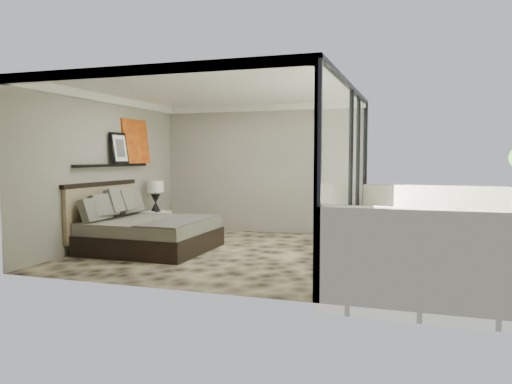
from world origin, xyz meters
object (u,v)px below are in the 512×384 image
(nightstand, at_px, (155,224))
(lounger, at_px, (396,241))
(bed, at_px, (146,231))
(table_lamp, at_px, (156,192))
(ottoman, at_px, (459,238))

(nightstand, relative_size, lounger, 0.26)
(bed, xyz_separation_m, nightstand, (-0.65, 1.47, -0.08))
(bed, bearing_deg, table_lamp, 113.65)
(lounger, bearing_deg, nightstand, 160.40)
(bed, distance_m, ottoman, 5.55)
(bed, height_order, lounger, bed)
(table_lamp, height_order, lounger, table_lamp)
(ottoman, bearing_deg, bed, -162.72)
(nightstand, relative_size, table_lamp, 0.80)
(bed, distance_m, lounger, 4.38)
(nightstand, xyz_separation_m, ottoman, (5.94, 0.18, -0.02))
(bed, xyz_separation_m, ottoman, (5.29, 1.65, -0.11))
(bed, xyz_separation_m, lounger, (4.24, 1.08, -0.12))
(ottoman, relative_size, lounger, 0.24)
(nightstand, height_order, ottoman, nightstand)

